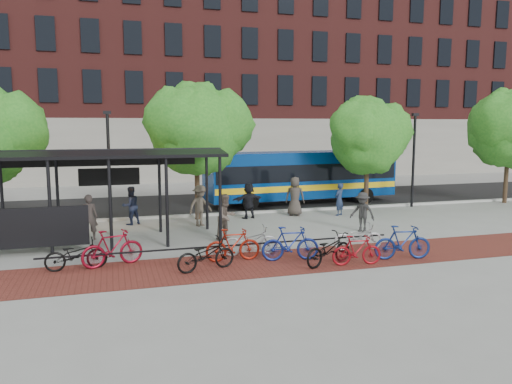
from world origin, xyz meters
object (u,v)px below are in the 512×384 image
object	(u,v)px
bus_shelter	(77,165)
bike_10	(358,237)
pedestrian_5	(249,201)
pedestrian_6	(295,196)
bike_4	(206,255)
bike_7	(290,244)
tree_d	(510,125)
pedestrian_2	(131,206)
bike_8	(329,249)
bike_11	(403,242)
pedestrian_7	(339,199)
bike_5	(233,245)
pedestrian_1	(89,217)
bus	(302,174)
bike_9	(357,250)
pedestrian_8	(226,217)
tree_b	(198,126)
lamp_post_left	(109,163)
pedestrian_9	(362,212)
pedestrian_3	(200,206)
tree_c	(369,133)
bike_1	(112,248)
lamp_post_right	(414,157)
bike_0	(76,255)
bike_6	(250,241)

from	to	relation	value
bus_shelter	bike_10	world-z (taller)	bus_shelter
pedestrian_5	pedestrian_6	xyz separation A→B (m)	(2.41, 0.08, 0.11)
bike_4	bike_7	bearing A→B (deg)	-98.19
tree_d	pedestrian_2	world-z (taller)	tree_d
bike_8	bike_11	xyz separation A→B (m)	(2.67, -0.07, 0.06)
pedestrian_7	bike_5	bearing A→B (deg)	8.99
bike_10	pedestrian_1	distance (m)	10.37
bus	bike_9	distance (m)	12.76
bus_shelter	pedestrian_8	xyz separation A→B (m)	(5.48, -0.81, -2.09)
tree_b	lamp_post_left	size ratio (longest dim) A/B	1.26
bike_8	bike_9	bearing A→B (deg)	-130.64
pedestrian_7	pedestrian_8	xyz separation A→B (m)	(-6.61, -3.57, 0.09)
bike_9	pedestrian_9	xyz separation A→B (m)	(2.64, 4.55, 0.35)
pedestrian_3	bike_7	bearing A→B (deg)	-99.98
bike_7	bike_11	xyz separation A→B (m)	(3.66, -0.91, 0.00)
tree_d	pedestrian_9	xyz separation A→B (m)	(-11.90, -4.85, -3.63)
lamp_post_left	pedestrian_1	bearing A→B (deg)	-103.42
bike_5	pedestrian_6	size ratio (longest dim) A/B	0.94
tree_b	bike_5	world-z (taller)	tree_b
tree_c	lamp_post_left	distance (m)	13.16
pedestrian_2	pedestrian_6	distance (m)	7.95
bike_1	bike_8	distance (m)	6.92
tree_b	pedestrian_2	xyz separation A→B (m)	(-3.23, -0.55, -3.59)
pedestrian_6	bike_8	bearing A→B (deg)	104.43
bike_8	bike_9	xyz separation A→B (m)	(0.87, -0.27, -0.03)
bus_shelter	lamp_post_left	xyz separation A→B (m)	(1.13, 4.08, -0.25)
bike_7	pedestrian_2	bearing A→B (deg)	40.07
tree_c	bus	world-z (taller)	tree_c
bike_1	bike_10	xyz separation A→B (m)	(8.55, -0.27, -0.12)
lamp_post_right	bike_10	world-z (taller)	lamp_post_right
tree_d	bike_11	world-z (taller)	tree_d
lamp_post_right	bus_shelter	bearing A→B (deg)	-166.61
bike_0	bike_4	bearing A→B (deg)	-112.08
pedestrian_6	pedestrian_7	bearing A→B (deg)	-167.07
bike_7	pedestrian_8	xyz separation A→B (m)	(-1.35, 3.65, 0.32)
tree_d	tree_b	bearing A→B (deg)	-180.00
bus	lamp_post_right	bearing A→B (deg)	-30.41
pedestrian_9	bus_shelter	bearing A→B (deg)	-133.07
bike_6	bike_9	size ratio (longest dim) A/B	1.19
lamp_post_left	lamp_post_right	bearing A→B (deg)	0.00
pedestrian_8	tree_c	bearing A→B (deg)	1.34
pedestrian_1	pedestrian_3	world-z (taller)	pedestrian_3
tree_d	bike_4	world-z (taller)	tree_d
pedestrian_8	lamp_post_left	bearing A→B (deg)	105.10
bus	bike_7	distance (m)	12.28
bus_shelter	bike_6	size ratio (longest dim) A/B	5.42
pedestrian_6	bike_10	bearing A→B (deg)	116.21
bus	pedestrian_5	bearing A→B (deg)	-143.56
bus_shelter	bike_8	size ratio (longest dim) A/B	5.33
pedestrian_6	pedestrian_8	size ratio (longest dim) A/B	1.07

